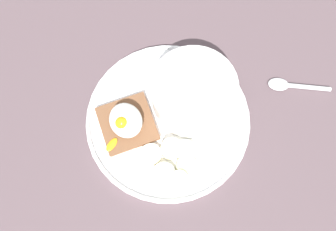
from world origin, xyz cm
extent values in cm
cube|color=#534247|center=(0.00, 0.00, 1.00)|extent=(120.00, 120.00, 2.00)
cylinder|color=white|center=(0.00, 0.00, 2.50)|extent=(27.40, 27.40, 1.00)
torus|color=white|center=(0.00, 0.00, 3.30)|extent=(27.20, 27.20, 0.60)
cylinder|color=white|center=(1.18, -5.08, 6.25)|extent=(13.41, 13.41, 6.51)
torus|color=white|center=(1.18, -5.08, 9.51)|extent=(13.61, 13.61, 0.60)
cylinder|color=beige|center=(1.18, -5.08, 5.75)|extent=(12.01, 12.01, 5.10)
ellipsoid|color=beige|center=(1.18, -5.08, 8.10)|extent=(11.41, 11.41, 1.20)
ellipsoid|color=tan|center=(0.79, -4.26, 8.36)|extent=(1.36, 1.46, 0.53)
ellipsoid|color=tan|center=(1.36, -5.48, 8.46)|extent=(1.90, 1.98, 0.72)
ellipsoid|color=tan|center=(1.73, -5.19, 8.34)|extent=(1.36, 1.26, 0.49)
ellipsoid|color=tan|center=(1.75, -6.85, 8.45)|extent=(1.75, 1.94, 0.70)
cube|color=brown|center=(2.17, 6.39, 4.01)|extent=(9.59, 9.59, 0.30)
cube|color=#94603F|center=(2.17, 6.39, 3.55)|extent=(9.40, 9.40, 1.11)
ellipsoid|color=white|center=(2.17, 6.39, 5.70)|extent=(5.91, 5.12, 3.19)
sphere|color=orange|center=(1.79, 7.07, 6.48)|extent=(2.28, 2.28, 2.28)
ellipsoid|color=orange|center=(0.16, 10.07, 4.31)|extent=(2.25, 2.76, 0.36)
cylinder|color=#F4EABF|center=(-7.87, 4.84, 3.85)|extent=(5.21, 5.21, 2.05)
cylinder|color=#BEB795|center=(-7.87, 4.84, 4.52)|extent=(0.92, 0.92, 0.25)
cylinder|color=beige|center=(-4.86, 1.91, 3.83)|extent=(5.15, 5.12, 1.92)
cylinder|color=#BDB38B|center=(-4.86, 1.91, 4.53)|extent=(0.91, 0.91, 0.22)
cylinder|color=#F0EFC2|center=(-9.76, 3.12, 3.78)|extent=(4.49, 4.48, 1.74)
cylinder|color=#BBBA97|center=(-9.76, 3.12, 4.47)|extent=(0.80, 0.80, 0.18)
cylinder|color=beige|center=(-8.45, 1.03, 3.57)|extent=(4.02, 4.10, 1.45)
cylinder|color=#B5B68F|center=(-8.45, 1.03, 3.99)|extent=(0.72, 0.73, 0.23)
cylinder|color=beige|center=(-4.12, 5.19, 3.52)|extent=(3.57, 3.57, 1.04)
cylinder|color=#BEAF8A|center=(-4.12, 5.19, 4.04)|extent=(0.64, 0.64, 0.12)
cylinder|color=beige|center=(-6.09, -0.43, 3.62)|extent=(4.48, 4.44, 1.38)
cylinder|color=#B7B386|center=(-6.09, -0.43, 4.15)|extent=(0.80, 0.80, 0.18)
cylinder|color=silver|center=(-5.57, -23.86, 2.40)|extent=(5.62, 7.96, 0.80)
ellipsoid|color=silver|center=(-3.10, -20.10, 2.40)|extent=(3.98, 4.33, 0.70)
camera|label=1|loc=(-13.66, 7.07, 55.31)|focal=35.00mm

